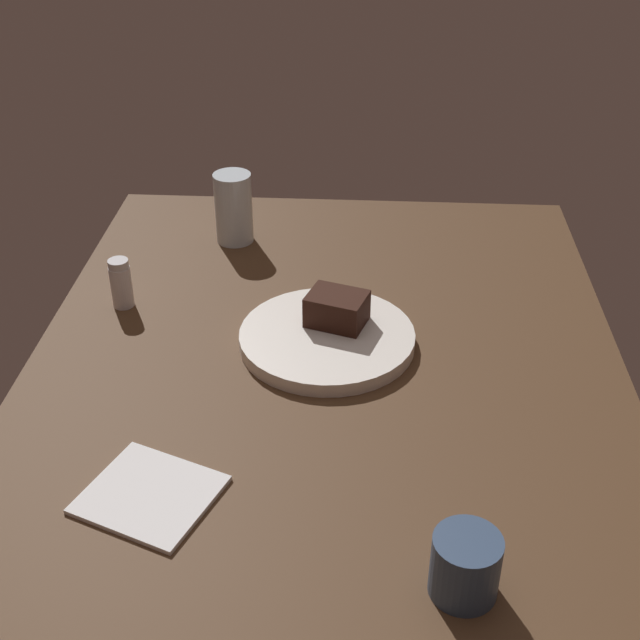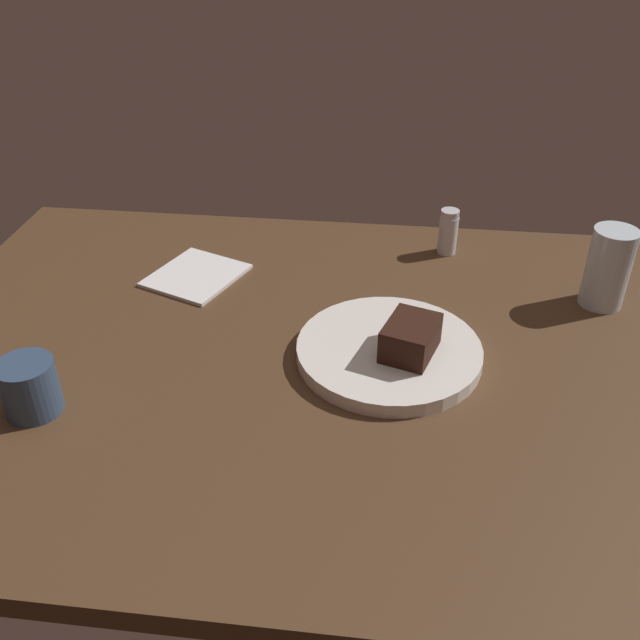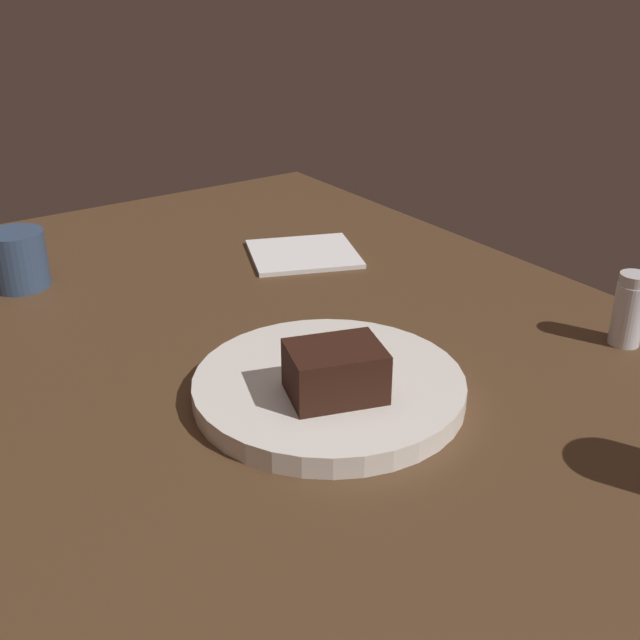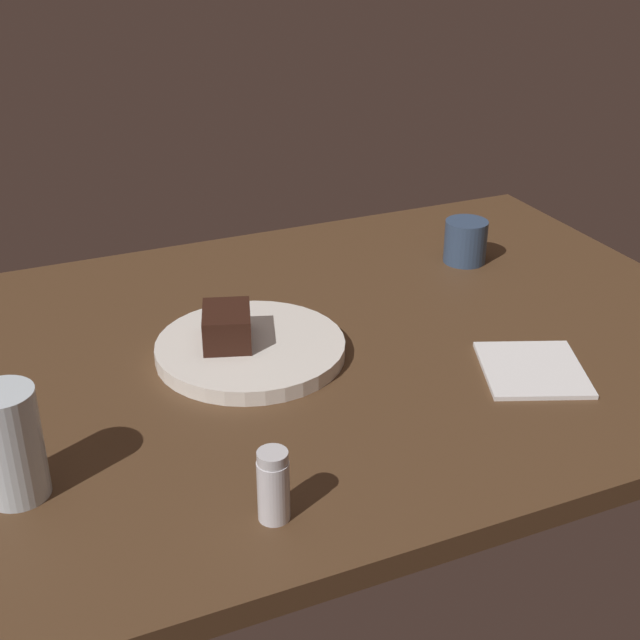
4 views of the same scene
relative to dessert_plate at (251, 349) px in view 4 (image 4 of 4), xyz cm
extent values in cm
cube|color=#4C331E|center=(-9.86, -0.04, -2.53)|extent=(120.00, 84.00, 3.00)
cylinder|color=white|center=(0.00, 0.00, 0.00)|extent=(25.40, 25.40, 2.07)
cube|color=black|center=(2.73, -1.31, 3.38)|extent=(8.52, 9.80, 4.70)
cylinder|color=silver|center=(8.86, 32.14, 2.35)|extent=(3.28, 3.28, 6.76)
cylinder|color=silver|center=(8.86, 32.14, 6.33)|extent=(3.12, 3.12, 1.20)
cylinder|color=silver|center=(31.91, 18.01, 5.20)|extent=(6.55, 6.55, 12.48)
cylinder|color=#334766|center=(-43.42, -16.15, 2.52)|extent=(7.02, 7.02, 7.11)
cube|color=white|center=(-32.25, 18.50, -0.73)|extent=(17.24, 17.97, 0.60)
camera|label=1|loc=(-102.37, -5.35, 68.69)|focal=47.95mm
camera|label=2|loc=(-0.24, -78.08, 56.52)|focal=39.21mm
camera|label=3|loc=(51.43, -36.63, 37.21)|focal=43.92mm
camera|label=4|loc=(32.14, 97.25, 56.66)|focal=48.95mm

